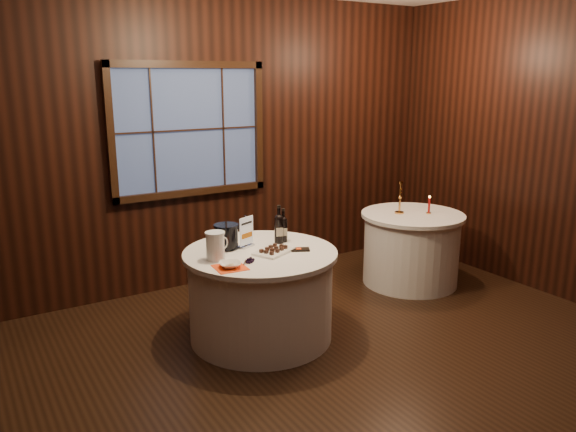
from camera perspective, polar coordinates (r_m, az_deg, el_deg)
ground at (r=4.20m, az=4.20°, el=-17.26°), size 6.00×6.00×0.00m
back_wall at (r=5.81m, az=-10.06°, el=7.59°), size 6.00×0.10×3.00m
main_table at (r=4.78m, az=-2.78°, el=-7.95°), size 1.28×1.28×0.77m
side_table at (r=6.15m, az=12.39°, el=-3.20°), size 1.08×1.08×0.77m
sign_stand at (r=4.74m, az=-4.30°, el=-2.08°), size 0.16×0.13×0.27m
port_bottle_left at (r=4.83m, az=-0.93°, el=-1.09°), size 0.08×0.09×0.33m
port_bottle_right at (r=4.87m, az=-0.48°, el=-1.17°), size 0.07×0.08×0.30m
ice_bucket at (r=4.70m, az=-6.28°, el=-2.04°), size 0.21×0.21×0.21m
chocolate_plate at (r=4.60m, az=-1.43°, el=-3.52°), size 0.39×0.34×0.05m
chocolate_box at (r=4.66m, az=1.09°, el=-3.42°), size 0.20×0.16×0.02m
grape_bunch at (r=4.37m, az=-3.75°, el=-4.55°), size 0.15×0.10×0.04m
glass_pitcher at (r=4.44m, az=-7.37°, el=-3.01°), size 0.21×0.16×0.23m
orange_napkin at (r=4.28m, az=-5.90°, el=-5.23°), size 0.25×0.25×0.00m
cracker_bowl at (r=4.27m, az=-5.91°, el=-4.95°), size 0.20×0.20×0.04m
brass_candlestick at (r=5.99m, az=11.29°, el=1.42°), size 0.10×0.10×0.34m
red_candle at (r=6.06m, az=14.14°, el=0.94°), size 0.05×0.05×0.19m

